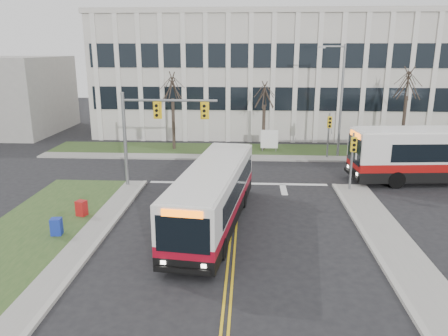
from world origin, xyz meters
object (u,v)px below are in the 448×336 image
newspaper_box_blue (57,228)px  newspaper_box_red (82,209)px  streetlight (340,95)px  bus_main (214,197)px  directory_sign (269,139)px

newspaper_box_blue → newspaper_box_red: bearing=77.2°
streetlight → bus_main: (-9.09, -15.26, -3.66)m
directory_sign → newspaper_box_blue: size_ratio=2.11×
streetlight → bus_main: size_ratio=0.80×
streetlight → newspaper_box_blue: size_ratio=9.68×
streetlight → newspaper_box_red: 22.40m
directory_sign → newspaper_box_red: 19.23m
directory_sign → newspaper_box_red: bearing=-124.1°
streetlight → directory_sign: 6.96m
newspaper_box_blue → newspaper_box_red: size_ratio=1.00×
directory_sign → streetlight: bearing=-13.2°
directory_sign → bus_main: bearing=-102.1°
newspaper_box_blue → bus_main: bearing=7.7°
streetlight → directory_sign: size_ratio=4.60×
newspaper_box_red → bus_main: bearing=12.7°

